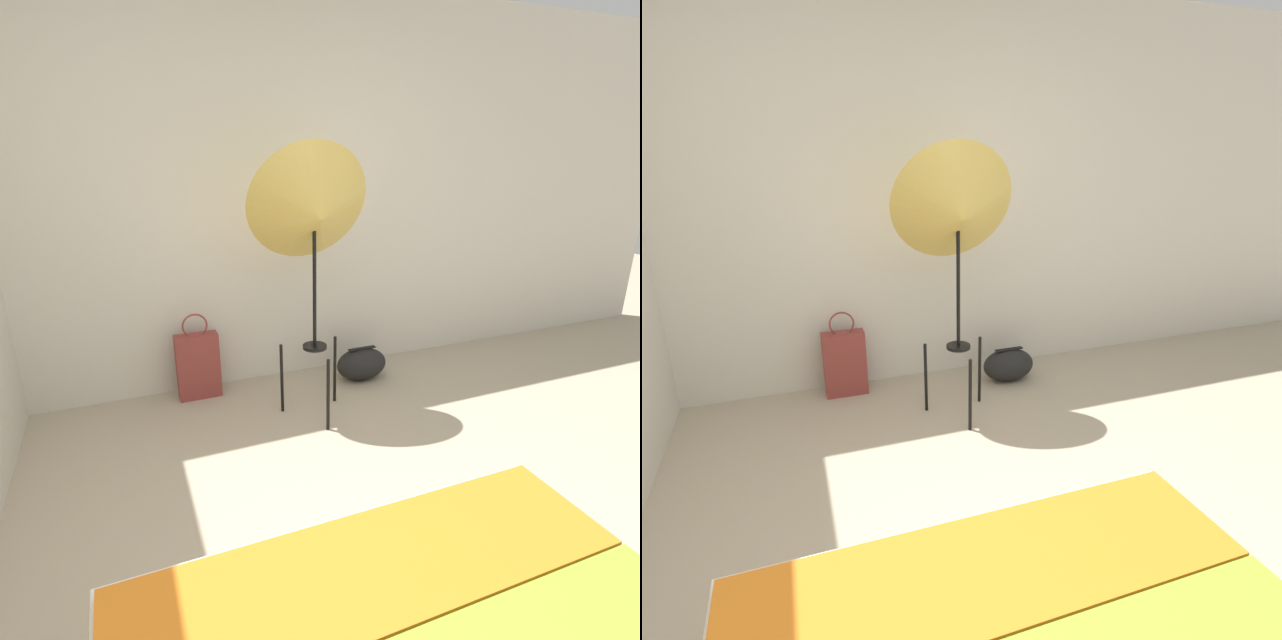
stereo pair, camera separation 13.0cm
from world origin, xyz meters
TOP-DOWN VIEW (x-y plane):
  - wall_back at (0.00, 2.32)m, footprint 8.00×0.05m
  - photo_umbrella at (0.39, 1.63)m, footprint 0.73×0.46m
  - tote_bag at (-0.25, 2.15)m, footprint 0.28×0.11m
  - duffel_bag at (0.89, 1.97)m, footprint 0.38×0.24m

SIDE VIEW (x-z plane):
  - duffel_bag at x=0.89m, z-range 0.00..0.24m
  - tote_bag at x=-0.25m, z-range -0.07..0.53m
  - photo_umbrella at x=0.39m, z-range 0.44..2.10m
  - wall_back at x=0.00m, z-range 0.00..2.60m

